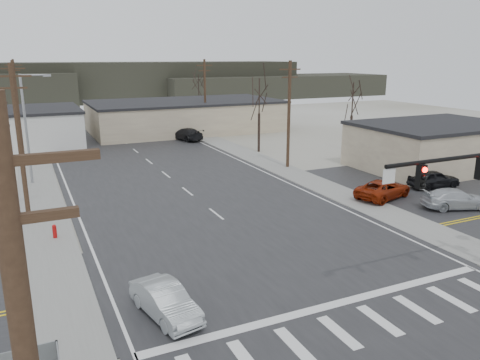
% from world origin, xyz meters
% --- Properties ---
extents(ground, '(140.00, 140.00, 0.00)m').
position_xyz_m(ground, '(0.00, 0.00, 0.00)').
color(ground, silver).
rests_on(ground, ground).
extents(main_road, '(18.00, 110.00, 0.05)m').
position_xyz_m(main_road, '(0.00, 15.00, 0.02)').
color(main_road, '#242426').
rests_on(main_road, ground).
extents(cross_road, '(90.00, 10.00, 0.04)m').
position_xyz_m(cross_road, '(0.00, 0.00, 0.02)').
color(cross_road, '#242426').
rests_on(cross_road, ground).
extents(parking_lot, '(18.00, 20.00, 0.03)m').
position_xyz_m(parking_lot, '(20.00, 6.00, 0.02)').
color(parking_lot, '#242426').
rests_on(parking_lot, ground).
extents(sidewalk_left, '(3.00, 90.00, 0.06)m').
position_xyz_m(sidewalk_left, '(-10.60, 20.00, 0.03)').
color(sidewalk_left, gray).
rests_on(sidewalk_left, ground).
extents(sidewalk_right, '(3.00, 90.00, 0.06)m').
position_xyz_m(sidewalk_right, '(10.60, 20.00, 0.03)').
color(sidewalk_right, gray).
rests_on(sidewalk_right, ground).
extents(fire_hydrant, '(0.24, 0.24, 0.87)m').
position_xyz_m(fire_hydrant, '(-10.20, 8.00, 0.45)').
color(fire_hydrant, '#A50C0C').
rests_on(fire_hydrant, ground).
extents(building_right_far, '(26.30, 14.30, 4.30)m').
position_xyz_m(building_right_far, '(10.00, 44.00, 2.15)').
color(building_right_far, beige).
rests_on(building_right_far, ground).
extents(building_lot, '(14.30, 10.30, 4.30)m').
position_xyz_m(building_lot, '(24.00, 12.00, 2.16)').
color(building_lot, beige).
rests_on(building_lot, ground).
extents(upole_left_b, '(2.20, 0.30, 10.00)m').
position_xyz_m(upole_left_b, '(-11.50, 12.00, 5.22)').
color(upole_left_b, '#432F1F').
rests_on(upole_left_b, ground).
extents(upole_left_c, '(2.20, 0.30, 10.00)m').
position_xyz_m(upole_left_c, '(-11.50, 32.00, 5.22)').
color(upole_left_c, '#432F1F').
rests_on(upole_left_c, ground).
extents(upole_left_d, '(2.20, 0.30, 10.00)m').
position_xyz_m(upole_left_d, '(-11.50, 52.00, 5.22)').
color(upole_left_d, '#432F1F').
rests_on(upole_left_d, ground).
extents(upole_right_a, '(2.20, 0.30, 10.00)m').
position_xyz_m(upole_right_a, '(11.50, 18.00, 5.22)').
color(upole_right_a, '#432F1F').
rests_on(upole_right_a, ground).
extents(upole_right_b, '(2.20, 0.30, 10.00)m').
position_xyz_m(upole_right_b, '(11.50, 40.00, 5.22)').
color(upole_right_b, '#432F1F').
rests_on(upole_right_b, ground).
extents(streetlight_main, '(2.40, 0.25, 9.00)m').
position_xyz_m(streetlight_main, '(-10.80, 22.00, 5.09)').
color(streetlight_main, gray).
rests_on(streetlight_main, ground).
extents(tree_right_mid, '(3.74, 3.74, 8.33)m').
position_xyz_m(tree_right_mid, '(12.50, 26.00, 5.93)').
color(tree_right_mid, '#2E211C').
rests_on(tree_right_mid, ground).
extents(tree_right_far, '(3.52, 3.52, 7.84)m').
position_xyz_m(tree_right_far, '(15.00, 52.00, 5.58)').
color(tree_right_far, '#2E211C').
rests_on(tree_right_far, ground).
extents(tree_lot, '(3.52, 3.52, 7.84)m').
position_xyz_m(tree_lot, '(22.00, 22.00, 5.58)').
color(tree_lot, '#2E211C').
rests_on(tree_lot, ground).
extents(hill_center, '(80.00, 18.00, 9.00)m').
position_xyz_m(hill_center, '(15.00, 96.00, 4.50)').
color(hill_center, '#333026').
rests_on(hill_center, ground).
extents(hill_right, '(60.00, 18.00, 5.50)m').
position_xyz_m(hill_right, '(50.00, 90.00, 2.75)').
color(hill_right, '#333026').
rests_on(hill_right, ground).
extents(sedan_crossing, '(2.22, 4.25, 1.33)m').
position_xyz_m(sedan_crossing, '(-6.73, -3.00, 0.71)').
color(sedan_crossing, '#9CA3A6').
rests_on(sedan_crossing, main_road).
extents(car_far_a, '(3.61, 5.69, 1.54)m').
position_xyz_m(car_far_a, '(7.44, 36.35, 0.81)').
color(car_far_a, black).
rests_on(car_far_a, main_road).
extents(car_far_b, '(2.38, 3.89, 1.24)m').
position_xyz_m(car_far_b, '(-0.56, 65.00, 0.67)').
color(car_far_b, black).
rests_on(car_far_b, main_road).
extents(car_parked_red, '(5.41, 3.62, 1.38)m').
position_xyz_m(car_parked_red, '(12.76, 6.13, 0.72)').
color(car_parked_red, maroon).
rests_on(car_parked_red, parking_lot).
extents(car_parked_dark_a, '(4.43, 2.22, 1.45)m').
position_xyz_m(car_parked_dark_a, '(18.46, 6.66, 0.76)').
color(car_parked_dark_a, black).
rests_on(car_parked_dark_a, parking_lot).
extents(car_parked_silver, '(5.07, 3.36, 1.36)m').
position_xyz_m(car_parked_silver, '(15.66, 2.06, 0.72)').
color(car_parked_silver, '#AAAFB5').
rests_on(car_parked_silver, parking_lot).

